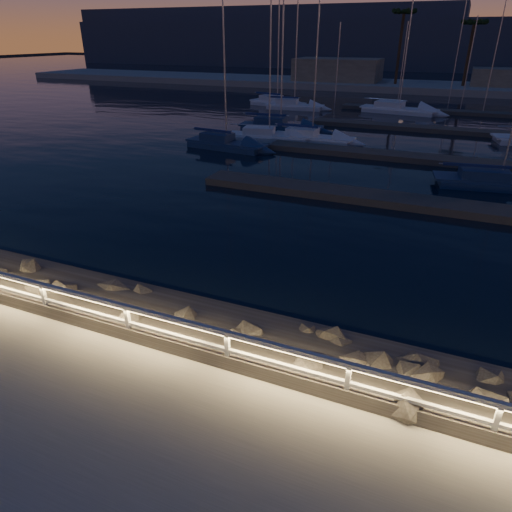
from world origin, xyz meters
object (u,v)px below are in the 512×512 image
object	(u,v)px
sailboat_i	(293,106)
sailboat_k	(397,109)
sailboat_j	(310,137)
sailboat_c	(496,181)
sailboat_a	(225,143)
sailboat_e	(279,126)
sailboat_f	(267,136)
guard_rail	(302,361)
sailboat_m	(276,102)

from	to	relation	value
sailboat_i	sailboat_k	world-z (taller)	sailboat_k
sailboat_j	sailboat_k	size ratio (longest dim) A/B	0.81
sailboat_c	sailboat_j	bearing A→B (deg)	141.14
sailboat_a	sailboat_i	size ratio (longest dim) A/B	0.96
sailboat_a	sailboat_e	distance (m)	8.32
sailboat_c	sailboat_j	size ratio (longest dim) A/B	1.05
sailboat_e	sailboat_c	bearing A→B (deg)	-35.91
sailboat_f	sailboat_j	distance (m)	3.63
guard_rail	sailboat_f	distance (m)	30.80
sailboat_e	sailboat_i	distance (m)	14.18
sailboat_c	sailboat_f	world-z (taller)	sailboat_c
sailboat_j	sailboat_m	size ratio (longest dim) A/B	0.94
sailboat_a	sailboat_i	distance (m)	22.06
sailboat_f	sailboat_m	bearing A→B (deg)	98.68
guard_rail	sailboat_m	size ratio (longest dim) A/B	3.50
sailboat_i	sailboat_a	bearing A→B (deg)	-91.56
sailboat_k	sailboat_m	size ratio (longest dim) A/B	1.16
sailboat_a	sailboat_c	world-z (taller)	sailboat_c
sailboat_f	sailboat_i	size ratio (longest dim) A/B	0.99
sailboat_c	sailboat_f	distance (m)	18.62
sailboat_m	sailboat_e	bearing A→B (deg)	-54.24
sailboat_e	sailboat_j	xyz separation A→B (m)	(4.04, -3.19, -0.05)
guard_rail	sailboat_k	world-z (taller)	sailboat_k
sailboat_i	sailboat_m	world-z (taller)	sailboat_m
sailboat_j	sailboat_m	bearing A→B (deg)	119.82
sailboat_a	sailboat_m	size ratio (longest dim) A/B	0.91
sailboat_i	sailboat_j	bearing A→B (deg)	-73.03
sailboat_e	sailboat_j	world-z (taller)	sailboat_e
sailboat_i	sailboat_k	size ratio (longest dim) A/B	0.82
guard_rail	sailboat_a	distance (m)	28.04
sailboat_a	sailboat_m	xyz separation A→B (m)	(-4.85, 23.85, 0.03)
sailboat_e	sailboat_m	distance (m)	16.86
sailboat_a	sailboat_i	xyz separation A→B (m)	(-1.97, 21.97, 0.01)
sailboat_a	sailboat_i	bearing A→B (deg)	101.32
guard_rail	sailboat_c	bearing A→B (deg)	76.81
sailboat_i	sailboat_j	distance (m)	18.51
sailboat_f	sailboat_a	bearing A→B (deg)	-125.79
guard_rail	sailboat_a	bearing A→B (deg)	120.56
sailboat_j	sailboat_k	world-z (taller)	sailboat_k
sailboat_a	sailboat_c	bearing A→B (deg)	-2.02
sailboat_e	sailboat_j	distance (m)	5.15
sailboat_i	sailboat_m	xyz separation A→B (m)	(-2.88, 1.88, 0.02)
sailboat_e	sailboat_i	world-z (taller)	sailboat_e
sailboat_c	sailboat_k	xyz separation A→B (m)	(-9.35, 26.77, 0.04)
sailboat_a	sailboat_f	size ratio (longest dim) A/B	0.97
sailboat_j	sailboat_f	bearing A→B (deg)	-164.22
sailboat_c	sailboat_f	xyz separation A→B (m)	(-17.30, 6.87, 0.01)
sailboat_i	guard_rail	bearing A→B (deg)	-77.30
sailboat_c	sailboat_k	world-z (taller)	sailboat_k
sailboat_f	sailboat_i	distance (m)	18.30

